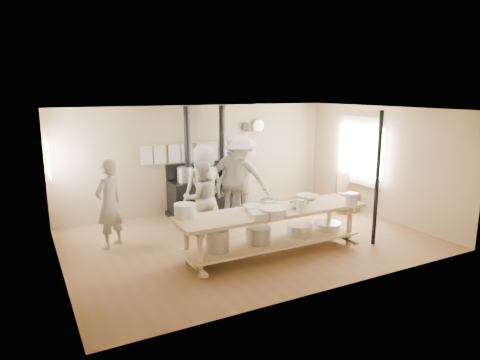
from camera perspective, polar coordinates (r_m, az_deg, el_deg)
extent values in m
plane|color=brown|center=(8.72, 1.15, -7.93)|extent=(7.00, 7.00, 0.00)
plane|color=tan|center=(10.59, -5.36, 2.86)|extent=(7.00, 0.00, 7.00)
plane|color=tan|center=(6.36, 12.16, -3.54)|extent=(7.00, 0.00, 7.00)
plane|color=tan|center=(7.38, -23.35, -2.10)|extent=(0.00, 5.00, 5.00)
plane|color=tan|center=(10.49, 18.19, 2.22)|extent=(0.00, 5.00, 5.00)
plane|color=beige|center=(8.21, 1.23, 9.39)|extent=(7.00, 7.00, 0.00)
cube|color=beige|center=(10.86, 15.89, 3.75)|extent=(0.06, 1.35, 1.65)
plane|color=white|center=(10.83, 15.73, 3.74)|extent=(0.00, 1.50, 1.50)
cube|color=beige|center=(10.83, 15.70, 3.73)|extent=(0.02, 0.03, 1.50)
plane|color=white|center=(9.29, -24.23, 2.44)|extent=(0.00, 0.90, 0.90)
cube|color=black|center=(10.41, -4.43, -2.21)|extent=(1.80, 0.70, 0.85)
cube|color=black|center=(10.50, -4.39, -4.19)|extent=(1.90, 0.75, 0.10)
cube|color=black|center=(10.54, -5.13, 1.44)|extent=(1.80, 0.12, 0.35)
cylinder|color=black|center=(10.05, -7.02, 4.78)|extent=(0.15, 0.15, 1.75)
cylinder|color=black|center=(10.39, -2.37, 5.10)|extent=(0.15, 0.15, 1.75)
cylinder|color=#B2B2B7|center=(10.08, -7.35, 0.73)|extent=(0.36, 0.36, 0.34)
cylinder|color=gray|center=(10.46, -1.60, 1.13)|extent=(0.30, 0.30, 0.30)
cylinder|color=tan|center=(10.44, -5.20, 5.06)|extent=(3.00, 0.04, 0.04)
cube|color=silver|center=(10.04, -12.32, 3.29)|extent=(0.28, 0.01, 0.46)
cube|color=silver|center=(10.13, -10.48, 3.44)|extent=(0.28, 0.01, 0.46)
cube|color=silver|center=(10.23, -8.67, 3.59)|extent=(0.28, 0.01, 0.46)
cube|color=silver|center=(10.35, -6.90, 3.73)|extent=(0.28, 0.01, 0.46)
cube|color=silver|center=(10.47, -5.17, 3.87)|extent=(0.28, 0.01, 0.46)
cube|color=silver|center=(10.60, -3.49, 3.99)|extent=(0.28, 0.01, 0.46)
cube|color=silver|center=(10.74, -1.84, 4.12)|extent=(0.28, 0.01, 0.46)
cube|color=silver|center=(10.89, -0.24, 4.23)|extent=(0.28, 0.01, 0.46)
cube|color=silver|center=(11.05, 1.32, 4.34)|extent=(0.28, 0.01, 0.46)
cube|color=tan|center=(11.05, 1.50, 6.42)|extent=(0.50, 0.14, 0.03)
cylinder|color=black|center=(10.98, 0.77, 7.18)|extent=(0.20, 0.04, 0.20)
cylinder|color=silver|center=(11.16, 2.45, 7.25)|extent=(0.32, 0.03, 0.32)
cube|color=tan|center=(7.73, 4.41, -4.21)|extent=(3.60, 0.90, 0.06)
cube|color=tan|center=(7.91, 4.34, -8.18)|extent=(3.40, 0.80, 0.04)
cube|color=tan|center=(7.93, 4.33, -8.52)|extent=(3.30, 0.06, 0.06)
cube|color=tan|center=(6.93, -5.37, -9.62)|extent=(0.07, 0.07, 0.85)
cube|color=tan|center=(7.46, -7.15, -8.08)|extent=(0.07, 0.07, 0.85)
cube|color=tan|center=(8.52, 14.37, -5.78)|extent=(0.07, 0.07, 0.85)
cube|color=tan|center=(8.95, 11.80, -4.79)|extent=(0.07, 0.07, 0.85)
cylinder|color=#B2B2B7|center=(7.34, -3.01, -8.03)|extent=(0.40, 0.40, 0.38)
cylinder|color=gray|center=(7.71, 2.45, -7.36)|extent=(0.44, 0.44, 0.30)
cylinder|color=silver|center=(8.18, 7.94, -6.59)|extent=(0.48, 0.48, 0.22)
cylinder|color=silver|center=(8.61, 11.75, -6.08)|extent=(0.52, 0.52, 0.14)
cylinder|color=black|center=(8.54, 17.84, 0.12)|extent=(0.08, 0.08, 2.60)
imported|color=#A79F93|center=(8.47, -17.04, -3.05)|extent=(0.74, 0.69, 1.70)
imported|color=#A79F93|center=(8.82, -5.12, -2.43)|extent=(0.82, 0.68, 1.56)
imported|color=#A79F93|center=(9.31, -4.77, -0.80)|extent=(0.92, 0.62, 1.83)
imported|color=#A79F93|center=(9.61, -0.86, -0.13)|extent=(1.21, 0.82, 1.90)
imported|color=#A79F93|center=(9.58, 0.10, 0.06)|extent=(1.47, 1.23, 1.98)
cube|color=brown|center=(10.92, 14.14, -2.90)|extent=(0.47, 0.47, 0.47)
cube|color=brown|center=(10.95, 13.51, -0.46)|extent=(0.44, 0.08, 0.52)
imported|color=white|center=(7.67, 1.77, -3.73)|extent=(0.42, 0.42, 0.09)
imported|color=silver|center=(8.04, 3.85, -2.97)|extent=(0.46, 0.46, 0.10)
imported|color=white|center=(8.53, 8.98, -2.24)|extent=(0.49, 0.49, 0.10)
imported|color=silver|center=(7.87, 7.89, -3.34)|extent=(0.36, 0.36, 0.11)
cube|color=#B2B2B7|center=(7.25, 3.33, -4.59)|extent=(0.55, 0.41, 0.11)
cylinder|color=silver|center=(7.32, 4.34, -4.27)|extent=(0.54, 0.54, 0.15)
cylinder|color=gray|center=(8.36, 14.67, -2.38)|extent=(0.26, 0.26, 0.21)
cylinder|color=white|center=(7.32, -7.35, -4.04)|extent=(0.48, 0.48, 0.23)
cylinder|color=white|center=(7.63, 8.08, -3.42)|extent=(0.19, 0.19, 0.22)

